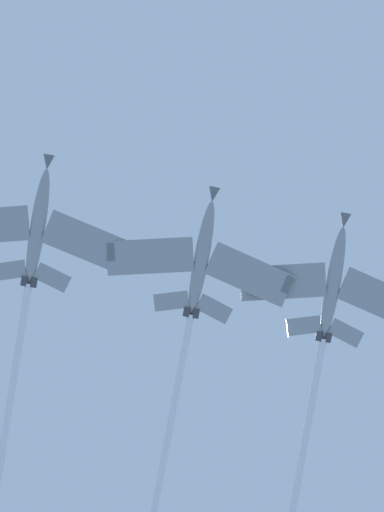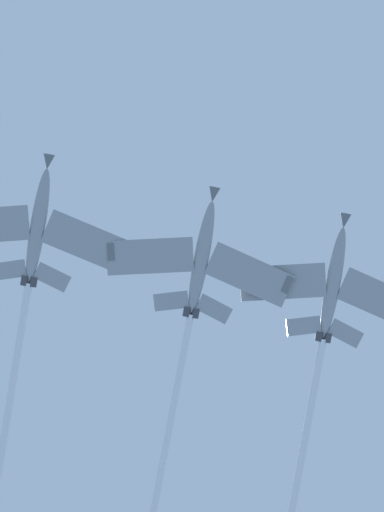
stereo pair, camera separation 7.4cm
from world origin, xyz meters
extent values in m
ellipsoid|color=gray|center=(18.28, -1.31, 100.53)|extent=(10.92, 7.70, 4.67)
cone|color=#595E60|center=(23.72, -4.74, 102.41)|extent=(2.22, 2.01, 1.60)
ellipsoid|color=black|center=(19.84, -2.30, 101.70)|extent=(3.02, 2.41, 1.65)
cube|color=gray|center=(20.48, 3.57, 100.21)|extent=(6.15, 9.65, 1.20)
cube|color=gray|center=(14.83, -5.40, 100.21)|extent=(8.93, 8.76, 1.20)
cube|color=#595E60|center=(12.37, -8.69, 100.24)|extent=(1.72, 1.76, 0.62)
cube|color=gray|center=(15.44, 3.18, 99.13)|extent=(2.60, 3.93, 0.66)
cube|color=gray|center=(13.00, -0.68, 99.13)|extent=(3.90, 3.66, 0.66)
cube|color=#595E60|center=(14.05, 1.36, 100.53)|extent=(2.71, 1.80, 3.36)
cylinder|color=#38383D|center=(13.83, 2.03, 98.81)|extent=(1.43, 1.31, 1.05)
cylinder|color=#38383D|center=(13.35, 1.26, 98.81)|extent=(1.43, 1.31, 1.05)
cylinder|color=white|center=(0.67, 9.80, 94.34)|extent=(26.15, 16.91, 9.59)
ellipsoid|color=gray|center=(11.02, -13.62, 99.78)|extent=(11.00, 7.65, 4.40)
cone|color=#595E60|center=(16.52, -17.03, 101.50)|extent=(2.21, 2.00, 1.57)
ellipsoid|color=black|center=(12.61, -14.61, 100.90)|extent=(3.02, 2.40, 1.59)
cube|color=gray|center=(13.17, -8.72, 99.47)|extent=(6.11, 9.65, 1.12)
cube|color=#595E60|center=(15.06, -5.07, 99.51)|extent=(1.90, 1.21, 0.58)
cube|color=gray|center=(7.59, -17.73, 99.47)|extent=(8.91, 8.81, 1.12)
cube|color=#595E60|center=(5.15, -21.04, 99.51)|extent=(1.74, 1.76, 0.58)
cube|color=gray|center=(8.11, -9.13, 98.49)|extent=(2.59, 3.92, 0.62)
cube|color=gray|center=(5.71, -13.01, 98.49)|extent=(3.90, 3.68, 0.62)
cube|color=#595E60|center=(6.77, -10.98, 99.89)|extent=(2.68, 1.75, 3.32)
cylinder|color=#38383D|center=(6.51, -10.30, 98.19)|extent=(1.42, 1.30, 1.03)
cylinder|color=#38383D|center=(6.04, -11.06, 98.19)|extent=(1.42, 1.30, 1.03)
cylinder|color=white|center=(-4.86, -3.77, 94.70)|extent=(22.49, 14.33, 7.58)
ellipsoid|color=gray|center=(1.98, -28.33, 99.99)|extent=(10.90, 7.87, 4.27)
cone|color=#595E60|center=(7.42, -31.87, 101.63)|extent=(2.20, 2.01, 1.56)
ellipsoid|color=black|center=(3.56, -29.35, 101.08)|extent=(3.01, 2.44, 1.56)
cube|color=gray|center=(4.24, -23.47, 99.69)|extent=(6.28, 9.66, 1.08)
cube|color=#595E60|center=(6.21, -19.86, 99.73)|extent=(1.91, 1.24, 0.56)
cube|color=gray|center=(-0.84, -23.77, 98.75)|extent=(2.66, 3.94, 0.60)
cube|color=gray|center=(-3.33, -27.59, 98.75)|extent=(3.92, 3.65, 0.60)
cube|color=#595E60|center=(-2.21, -25.60, 100.16)|extent=(2.63, 1.80, 3.30)
cylinder|color=#38383D|center=(-2.47, -24.90, 98.46)|extent=(1.41, 1.31, 1.02)
cylinder|color=#38383D|center=(-2.96, -25.65, 98.46)|extent=(1.41, 1.31, 1.02)
cylinder|color=white|center=(-15.09, -17.22, 94.71)|extent=(25.00, 16.64, 8.14)
camera|label=1|loc=(33.34, -35.62, 1.82)|focal=69.37mm
camera|label=2|loc=(33.29, -35.67, 1.82)|focal=69.37mm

